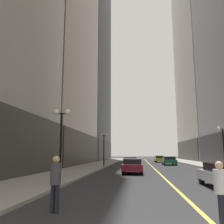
# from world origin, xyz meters

# --- Properties ---
(ground_plane) EXTENTS (200.00, 200.00, 0.00)m
(ground_plane) POSITION_xyz_m (0.00, 35.00, 0.00)
(ground_plane) COLOR #2D2D30
(sidewalk_left) EXTENTS (4.50, 78.00, 0.15)m
(sidewalk_left) POSITION_xyz_m (-8.25, 35.00, 0.07)
(sidewalk_left) COLOR #9E9991
(sidewalk_left) RESTS_ON ground
(sidewalk_right) EXTENTS (4.50, 78.00, 0.15)m
(sidewalk_right) POSITION_xyz_m (8.25, 35.00, 0.07)
(sidewalk_right) COLOR #9E9991
(sidewalk_right) RESTS_ON ground
(lane_centre_stripe) EXTENTS (0.16, 70.00, 0.01)m
(lane_centre_stripe) POSITION_xyz_m (0.00, 35.00, 0.00)
(lane_centre_stripe) COLOR #E5D64C
(lane_centre_stripe) RESTS_ON ground
(building_left_far) EXTENTS (13.20, 26.00, 67.26)m
(building_left_far) POSITION_xyz_m (-17.01, 60.00, 33.55)
(building_left_far) COLOR slate
(building_left_far) RESTS_ON ground
(building_right_far) EXTENTS (11.34, 26.00, 58.44)m
(building_right_far) POSITION_xyz_m (16.08, 60.00, 29.12)
(building_right_far) COLOR #B7AD99
(building_right_far) RESTS_ON ground
(car_maroon) EXTENTS (1.82, 4.20, 1.32)m
(car_maroon) POSITION_xyz_m (-2.44, 18.64, 0.72)
(car_maroon) COLOR maroon
(car_maroon) RESTS_ON ground
(car_red) EXTENTS (2.00, 4.28, 1.32)m
(car_red) POSITION_xyz_m (-2.94, 27.47, 0.72)
(car_red) COLOR #B21919
(car_red) RESTS_ON ground
(car_green) EXTENTS (1.98, 4.78, 1.32)m
(car_green) POSITION_xyz_m (2.90, 35.19, 0.72)
(car_green) COLOR #196038
(car_green) RESTS_ON ground
(car_yellow) EXTENTS (1.85, 4.74, 1.32)m
(car_yellow) POSITION_xyz_m (2.36, 46.12, 0.72)
(car_yellow) COLOR yellow
(car_yellow) RESTS_ON ground
(pedestrian_with_orange_bag) EXTENTS (0.41, 0.41, 1.75)m
(pedestrian_with_orange_bag) POSITION_xyz_m (-4.55, 3.84, 1.03)
(pedestrian_with_orange_bag) COLOR black
(pedestrian_with_orange_bag) RESTS_ON ground
(pedestrian_in_white_shirt) EXTENTS (0.47, 0.47, 1.63)m
(pedestrian_in_white_shirt) POSITION_xyz_m (0.21, 3.00, 0.94)
(pedestrian_in_white_shirt) COLOR black
(pedestrian_in_white_shirt) RESTS_ON ground
(street_lamp_left_near) EXTENTS (1.06, 0.36, 4.43)m
(street_lamp_left_near) POSITION_xyz_m (-6.40, 9.87, 3.26)
(street_lamp_left_near) COLOR black
(street_lamp_left_near) RESTS_ON ground
(street_lamp_left_far) EXTENTS (1.06, 0.36, 4.43)m
(street_lamp_left_far) POSITION_xyz_m (-6.40, 27.96, 3.26)
(street_lamp_left_far) COLOR black
(street_lamp_left_far) RESTS_ON ground
(street_lamp_right_mid) EXTENTS (1.06, 0.36, 4.43)m
(street_lamp_right_mid) POSITION_xyz_m (6.40, 20.71, 3.26)
(street_lamp_right_mid) COLOR black
(street_lamp_right_mid) RESTS_ON ground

